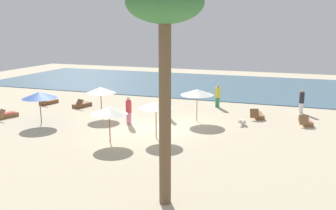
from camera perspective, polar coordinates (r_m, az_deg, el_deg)
name	(u,v)px	position (r m, az deg, el deg)	size (l,w,h in m)	color
ground_plane	(153,128)	(21.87, -2.41, -3.69)	(60.00, 60.00, 0.00)	beige
ocean_water	(213,85)	(37.81, 7.18, 3.20)	(48.00, 16.00, 0.06)	#476B7F
umbrella_0	(101,90)	(24.58, -10.74, 2.37)	(2.05, 2.05, 2.08)	brown
umbrella_1	(109,110)	(19.03, -9.43, -0.87)	(1.97, 1.97, 1.96)	brown
umbrella_2	(156,105)	(19.48, -1.94, -0.02)	(1.92, 1.92, 2.05)	olive
umbrella_3	(197,92)	(23.13, 4.70, 2.06)	(2.16, 2.16, 2.11)	olive
umbrella_4	(39,95)	(23.83, -19.94, 1.49)	(2.15, 2.15, 2.06)	brown
lounger_0	(48,102)	(30.06, -18.63, 0.48)	(0.93, 1.76, 0.71)	brown
lounger_1	(258,115)	(24.95, 14.19, -1.62)	(1.01, 1.75, 0.72)	brown
lounger_2	(82,105)	(28.19, -13.65, 0.02)	(1.04, 1.77, 0.71)	brown
lounger_3	(306,122)	(24.23, 21.19, -2.50)	(0.91, 1.74, 0.73)	olive
lounger_4	(6,115)	(26.62, -24.57, -1.49)	(1.11, 1.76, 0.72)	olive
person_0	(168,106)	(24.05, 0.04, -0.09)	(0.42, 0.42, 1.67)	#D17299
person_1	(218,96)	(27.51, 7.96, 1.41)	(0.51, 0.51, 1.71)	#338C59
person_2	(129,111)	(22.61, -6.32, -0.91)	(0.49, 0.49, 1.75)	#D17299
person_3	(302,101)	(27.05, 20.64, 0.54)	(0.39, 0.39, 1.71)	white
palm_0	(165,15)	(11.56, -0.51, 14.22)	(2.50, 2.50, 7.54)	brown
dog	(243,122)	(22.93, 11.87, -2.66)	(0.62, 0.84, 0.39)	silver
surfboard	(163,105)	(28.13, -0.82, 0.08)	(1.92, 1.35, 0.07)	#338CCC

